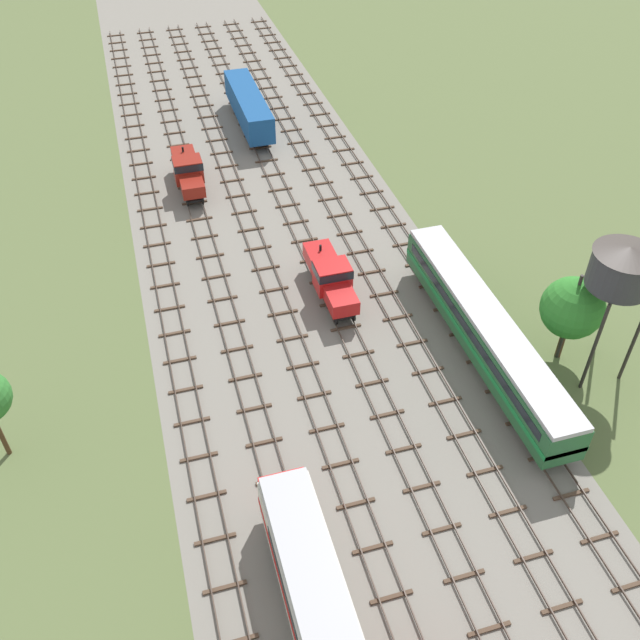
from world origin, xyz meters
The scene contains 14 objects.
ground_plane centered at (0.00, 56.00, 0.00)m, with size 480.00×480.00×0.00m, color #5B6B3D.
ballast_bed centered at (0.00, 56.00, 0.00)m, with size 25.03×176.00×0.01m, color gray.
track_far_left centered at (-10.51, 57.00, 0.14)m, with size 2.40×126.00×0.29m.
track_left centered at (-6.31, 57.00, 0.14)m, with size 2.40×126.00×0.29m.
track_centre_left centered at (-2.10, 57.00, 0.14)m, with size 2.40×126.00×0.29m.
track_centre centered at (2.10, 57.00, 0.14)m, with size 2.40×126.00×0.29m.
track_centre_right centered at (6.31, 57.00, 0.14)m, with size 2.40×126.00×0.29m.
track_right centered at (10.51, 57.00, 0.14)m, with size 2.40×126.00×0.29m.
passenger_coach_right_mid centered at (10.51, 43.94, 2.61)m, with size 2.96×22.00×3.80m.
shunter_loco_centre_midfar centered at (2.10, 53.56, 2.01)m, with size 2.74×8.46×3.10m.
shunter_loco_left_far centered at (-6.31, 73.32, 2.01)m, with size 2.74×8.46×3.10m.
freight_boxcar_centre_farther centered at (2.11, 84.88, 2.45)m, with size 2.87×14.00×3.60m.
water_tower centered at (17.47, 40.72, 8.86)m, with size 4.35×4.35×10.52m.
lineside_tree_0 centered at (16.02, 42.37, 4.56)m, with size 4.38×4.38×6.77m.
Camera 1 is at (-10.73, 12.43, 35.49)m, focal length 38.99 mm.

